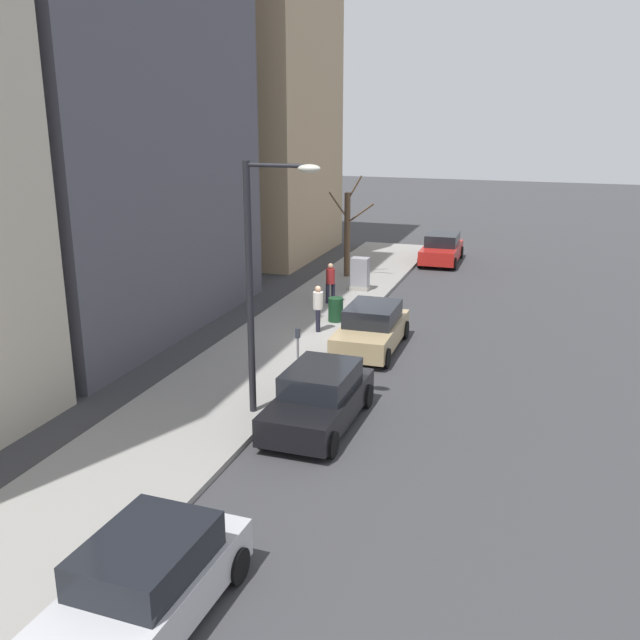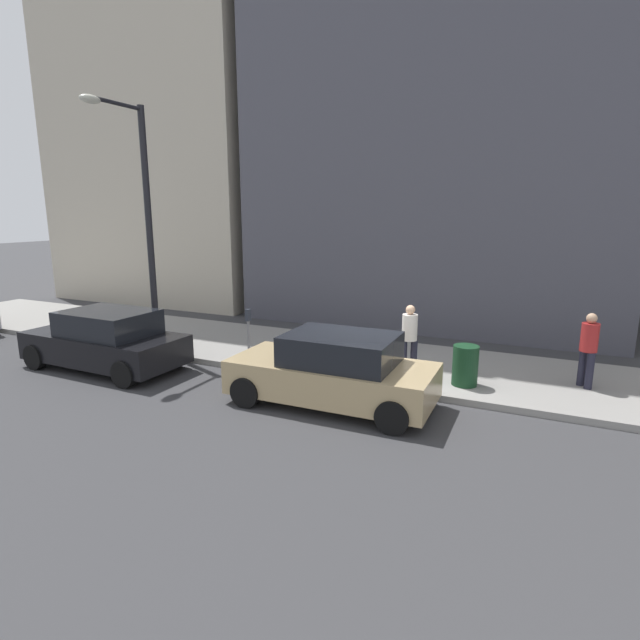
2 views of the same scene
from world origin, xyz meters
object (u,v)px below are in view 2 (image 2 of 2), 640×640
Objects in this scene: parked_car_black at (106,341)px; pedestrian_midblock at (409,335)px; parked_car_tan at (334,371)px; streetlamp at (140,208)px; parking_meter at (248,329)px; office_tower_right at (197,54)px; office_block_center at (462,32)px; trash_bin at (465,365)px; pedestrian_near_meter at (589,346)px.

parked_car_black is 2.55× the size of pedestrian_midblock.
pedestrian_midblock reaches higher than parked_car_tan.
pedestrian_midblock is at bearing -24.35° from parked_car_tan.
parked_car_tan is 0.65× the size of streetlamp.
parking_meter is 16.86m from office_tower_right.
streetlamp is 14.72m from office_block_center.
streetlamp is 9.25m from trash_bin.
office_tower_right is (11.75, 5.83, 10.40)m from parked_car_black.
parked_car_black is 17.62m from office_block_center.
streetlamp is 13.71m from office_tower_right.
parked_car_black reaches higher than trash_bin.
streetlamp is (1.35, 6.26, 3.28)m from parked_car_tan.
pedestrian_near_meter is (2.94, -4.73, 0.35)m from parked_car_tan.
pedestrian_near_meter is at bearing -81.77° from streetlamp.
parking_meter is 15.34m from office_block_center.
office_block_center is at bearing -103.49° from pedestrian_midblock.
trash_bin is at bearing 149.73° from pedestrian_midblock.
parking_meter is at bearing 94.78° from trash_bin.
pedestrian_near_meter is at bearing 171.04° from pedestrian_midblock.
trash_bin is 1.46m from pedestrian_midblock.
office_block_center is at bearing -83.42° from office_tower_right.
parking_meter is at bearing -9.97° from pedestrian_midblock.
office_tower_right reaches higher than parked_car_black.
pedestrian_midblock is at bearing -80.15° from parking_meter.
streetlamp is (1.56, 0.04, 3.28)m from parked_car_black.
parked_car_tan is at bearing -116.38° from parking_meter.
parking_meter is 5.41m from trash_bin.
office_block_center reaches higher than pedestrian_midblock.
pedestrian_midblock is at bearing -125.63° from office_tower_right.
office_tower_right reaches higher than pedestrian_midblock.
pedestrian_midblock reaches higher than trash_bin.
parking_meter is 0.81× the size of pedestrian_near_meter.
office_block_center is at bearing 13.05° from trash_bin.
parked_car_tan is 3.13× the size of parking_meter.
parked_car_black is 8.81m from trash_bin.
office_tower_right reaches higher than parking_meter.
streetlamp is 3.92× the size of pedestrian_midblock.
parking_meter is 7.93m from pedestrian_near_meter.
streetlamp is at bearing -150.42° from office_tower_right.
parked_car_tan is 2.55× the size of pedestrian_near_meter.
pedestrian_midblock is 18.90m from office_tower_right.
parking_meter is at bearing 165.98° from office_block_center.
parking_meter is (1.73, -3.15, 0.24)m from parked_car_black.
streetlamp is at bearing 93.00° from parking_meter.
parked_car_black is at bearing -1.12° from pedestrian_midblock.
trash_bin is at bearing -85.88° from streetlamp.
pedestrian_midblock is (0.25, 1.35, 0.49)m from trash_bin.
trash_bin is 0.54× the size of pedestrian_near_meter.
parking_meter reaches higher than trash_bin.
parked_car_tan is 2.55× the size of pedestrian_midblock.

